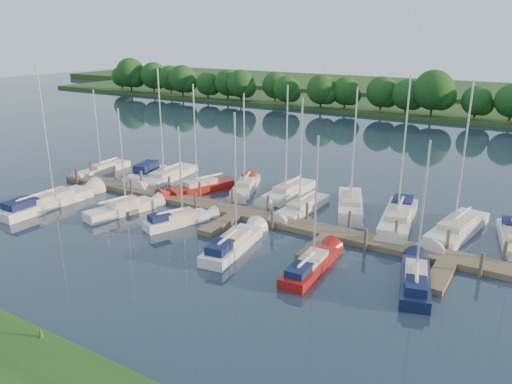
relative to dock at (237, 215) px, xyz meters
The scene contains 22 objects.
ground 7.31m from the dock, 90.00° to the right, with size 260.00×260.00×0.00m, color #1A2535.
dock is the anchor object (origin of this frame).
mooring_pilings 1.19m from the dock, 90.00° to the left, with size 38.24×2.84×2.00m.
far_shore 67.69m from the dock, 90.00° to the left, with size 180.00×30.00×0.60m, color #254018.
distant_hill 92.69m from the dock, 90.00° to the left, with size 220.00×40.00×1.40m, color #2C4D21.
treeline 54.57m from the dock, 88.08° to the left, with size 144.43×10.36×8.27m.
sailboat_n_0 19.61m from the dock, 169.14° to the left, with size 1.95×6.95×8.88m.
motorboat 14.76m from the dock, 161.95° to the left, with size 2.80×6.09×1.85m.
sailboat_n_2 12.83m from the dock, 157.15° to the left, with size 2.82×8.97×11.19m.
sailboat_n_3 7.60m from the dock, 150.28° to the left, with size 4.08×7.85×10.19m.
sailboat_n_4 7.19m from the dock, 117.25° to the left, with size 3.86×7.18×9.31m.
sailboat_n_5 6.86m from the dock, 82.62° to the left, with size 2.01×7.95×10.24m.
sailboat_n_6 5.38m from the dock, 46.48° to the left, with size 1.94×7.58×9.62m.
sailboat_n_7 9.57m from the dock, 43.81° to the left, with size 4.38×8.09×10.43m.
sailboat_n_8 12.49m from the dock, 26.13° to the left, with size 3.43×9.30×11.67m.
sailboat_n_9 16.32m from the dock, 19.14° to the left, with size 3.30×9.14×11.54m.
sailboat_s_0 16.14m from the dock, 158.54° to the right, with size 2.31×9.58×12.15m.
sailboat_s_1 9.27m from the dock, 154.78° to the right, with size 2.88×6.81×8.92m.
sailboat_s_2 4.62m from the dock, 130.21° to the right, with size 3.27×5.89×7.90m.
sailboat_s_3 5.96m from the dock, 58.24° to the right, with size 2.64×7.54×9.65m.
sailboat_s_4 10.32m from the dock, 29.84° to the right, with size 1.87×6.84×8.73m.
sailboat_s_5 15.42m from the dock, 14.05° to the right, with size 3.02×6.92×8.93m.
Camera 1 is at (20.64, -23.31, 14.18)m, focal length 35.00 mm.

